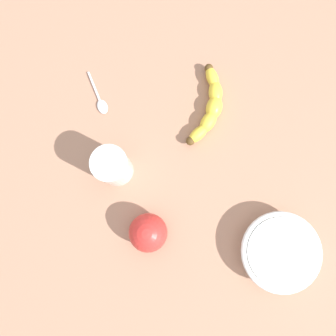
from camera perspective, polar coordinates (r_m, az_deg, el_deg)
name	(u,v)px	position (r cm, az deg, el deg)	size (l,w,h in cm)	color
wooden_tabletop	(184,174)	(74.17, 2.89, -1.05)	(120.00, 120.00, 3.00)	#A4755C
banana	(210,107)	(74.81, 7.61, 10.99)	(8.76, 19.87, 3.72)	yellow
smoothie_glass	(113,169)	(68.43, -9.91, -0.20)	(7.55, 7.55, 11.14)	silver
ceramic_bowl	(279,251)	(73.64, 19.51, -14.06)	(17.16, 17.16, 4.97)	white
apple_fruit	(148,233)	(68.22, -3.63, -11.64)	(8.29, 8.29, 8.29)	red
teaspoon	(101,104)	(77.53, -11.98, 11.26)	(6.11, 10.74, 0.80)	silver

